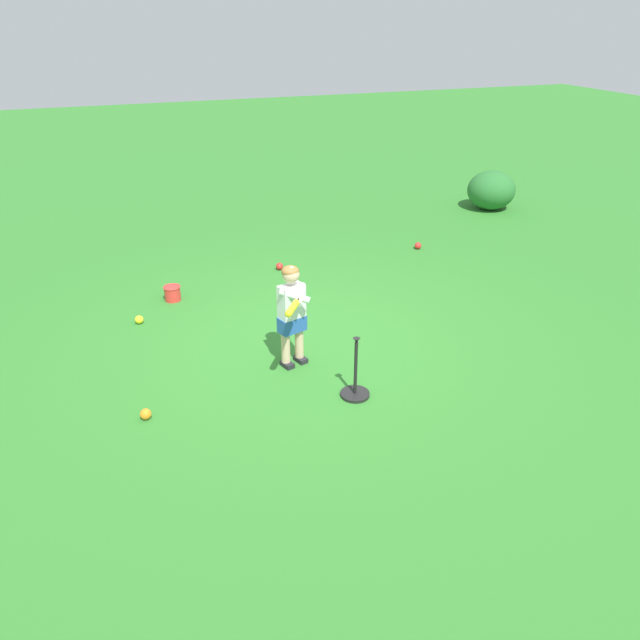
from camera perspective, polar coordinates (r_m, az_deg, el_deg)
The scene contains 9 objects.
ground_plane at distance 6.83m, azimuth -1.27°, elevation -1.96°, with size 40.00×40.00×0.00m, color #2D7528.
child_batter at distance 6.09m, azimuth -2.60°, elevation 1.12°, with size 0.72×0.40×1.08m.
play_ball_near_batter at distance 9.59m, azimuth 9.03°, elevation 6.79°, with size 0.10×0.10×0.10m, color red.
play_ball_center_lawn at distance 5.79m, azimuth -15.80°, elevation -8.36°, with size 0.10×0.10×0.10m, color orange.
play_ball_far_right at distance 7.49m, azimuth -16.36°, elevation 0.03°, with size 0.10×0.10×0.10m, color yellow.
play_ball_by_bucket at distance 8.71m, azimuth -3.76°, elevation 4.97°, with size 0.10×0.10×0.10m, color red.
batting_tee at distance 5.87m, azimuth 3.26°, elevation -6.12°, with size 0.28×0.28×0.62m.
toy_bucket at distance 7.96m, azimuth -13.47°, elevation 2.45°, with size 0.22×0.22×0.19m.
shrub_left_background at distance 11.81m, azimuth 15.54°, elevation 11.48°, with size 0.82×0.86×0.69m, color #286B2D.
Camera 1 is at (5.67, -1.92, 3.30)m, focal length 34.66 mm.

